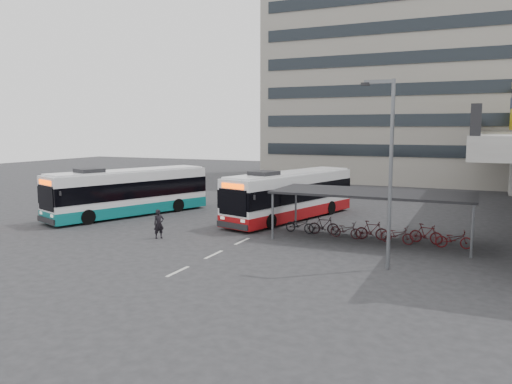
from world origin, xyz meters
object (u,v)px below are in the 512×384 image
at_px(bus_main, 291,196).
at_px(pedestrian, 159,224).
at_px(bus_teal, 129,193).
at_px(lamp_post, 388,163).

distance_m(bus_main, pedestrian, 9.36).
height_order(bus_teal, lamp_post, lamp_post).
height_order(pedestrian, lamp_post, lamp_post).
xyz_separation_m(bus_teal, lamp_post, (17.86, -6.11, 2.87)).
distance_m(pedestrian, lamp_post, 12.49).
relative_size(bus_main, lamp_post, 1.46).
bearing_deg(bus_main, bus_teal, -147.18).
distance_m(bus_main, lamp_post, 12.31).
bearing_deg(pedestrian, bus_main, 5.40).
bearing_deg(pedestrian, lamp_post, -61.69).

